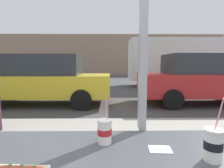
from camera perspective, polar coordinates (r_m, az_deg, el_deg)
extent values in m
plane|color=#424244|center=(9.30, 0.73, -2.41)|extent=(60.00, 60.00, 0.00)
cube|color=#9E998E|center=(3.11, 3.82, -19.50)|extent=(16.00, 2.80, 0.14)
cube|color=#2A2C30|center=(1.32, 9.62, -14.79)|extent=(2.29, 0.02, 0.02)
cube|color=#9E9EA3|center=(1.30, 9.78, 15.52)|extent=(0.05, 0.08, 1.35)
cube|color=gray|center=(23.67, -0.14, 9.10)|extent=(28.00, 1.20, 5.07)
cylinder|color=white|center=(1.10, -2.33, -14.98)|extent=(0.08, 0.08, 0.13)
cylinder|color=red|center=(1.10, -2.33, -14.66)|extent=(0.08, 0.08, 0.04)
cylinder|color=black|center=(1.08, -2.34, -11.95)|extent=(0.07, 0.07, 0.01)
cylinder|color=white|center=(1.08, -2.35, -11.45)|extent=(0.09, 0.09, 0.01)
cylinder|color=pink|center=(1.05, -1.71, -8.23)|extent=(0.02, 0.04, 0.20)
cylinder|color=silver|center=(1.04, 29.10, -16.69)|extent=(0.08, 0.08, 0.15)
cylinder|color=black|center=(1.04, 29.12, -16.32)|extent=(0.09, 0.09, 0.04)
cylinder|color=black|center=(1.02, 29.32, -13.12)|extent=(0.08, 0.08, 0.01)
cylinder|color=white|center=(1.01, 29.35, -12.58)|extent=(0.09, 0.09, 0.01)
cylinder|color=pink|center=(1.00, 30.33, -9.12)|extent=(0.02, 0.05, 0.20)
cube|color=silver|center=(0.96, -26.89, -22.39)|extent=(0.27, 0.02, 0.03)
cylinder|color=#9E4733|center=(0.92, -28.39, -22.24)|extent=(0.23, 0.04, 0.03)
cube|color=beige|center=(0.94, -31.47, -20.92)|extent=(0.01, 0.01, 0.01)
cube|color=#337A2D|center=(0.92, -29.35, -21.39)|extent=(0.01, 0.01, 0.01)
cube|color=#337A2D|center=(0.87, -22.82, -22.63)|extent=(0.01, 0.01, 0.01)
cube|color=#337A2D|center=(0.90, -26.44, -21.98)|extent=(0.01, 0.01, 0.01)
cube|color=white|center=(1.08, 14.83, -19.19)|extent=(0.13, 0.10, 0.00)
cube|color=gold|center=(6.81, -20.50, -0.29)|extent=(4.62, 1.77, 0.72)
cube|color=#282D33|center=(6.74, -20.10, 5.66)|extent=(2.40, 1.56, 0.69)
cylinder|color=black|center=(7.39, -7.50, -2.25)|extent=(0.64, 0.18, 0.64)
cylinder|color=black|center=(5.66, -9.63, -4.95)|extent=(0.64, 0.18, 0.64)
cylinder|color=black|center=(8.23, -27.72, -2.05)|extent=(0.64, 0.18, 0.64)
cube|color=red|center=(7.24, 27.09, -0.06)|extent=(4.59, 1.74, 0.76)
cube|color=#282D33|center=(7.11, 25.98, 5.68)|extent=(2.39, 1.53, 0.68)
cylinder|color=black|center=(7.57, 14.27, -2.18)|extent=(0.64, 0.18, 0.64)
cylinder|color=black|center=(5.93, 18.59, -4.66)|extent=(0.64, 0.18, 0.64)
cube|color=silver|center=(12.08, 18.40, 7.28)|extent=(5.33, 2.20, 2.46)
cylinder|color=black|center=(14.53, 29.87, 1.71)|extent=(0.90, 0.24, 0.90)
cylinder|color=black|center=(12.90, 12.41, 1.92)|extent=(0.90, 0.24, 0.90)
cylinder|color=black|center=(10.78, 15.05, 0.99)|extent=(0.90, 0.24, 0.90)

